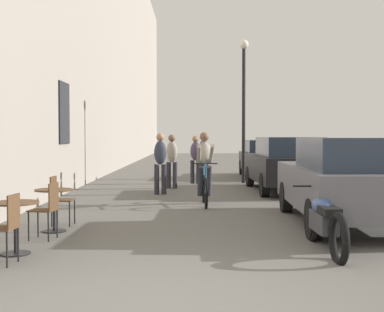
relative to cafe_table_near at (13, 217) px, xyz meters
name	(u,v)px	position (x,y,z in m)	size (l,w,h in m)	color
ground_plane	(152,310)	(2.06, -2.29, -0.52)	(88.00, 88.00, 0.00)	#5B5954
cafe_table_near	(13,217)	(0.00, 0.00, 0.00)	(0.64, 0.64, 0.72)	black
cafe_chair_near_toward_street	(3,224)	(0.08, -0.58, 0.00)	(0.42, 0.42, 0.89)	black
cafe_table_mid	(51,201)	(0.08, 1.70, 0.00)	(0.64, 0.64, 0.72)	black
cafe_chair_mid_toward_street	(45,207)	(0.16, 1.02, 0.00)	(0.44, 0.44, 0.89)	black
cafe_chair_mid_toward_wall	(57,197)	(0.01, 2.33, 0.00)	(0.40, 0.40, 0.89)	black
cyclist_on_bicycle	(202,170)	(2.71, 5.20, 0.29)	(0.52, 1.76, 1.74)	black
pedestrian_near	(158,160)	(1.54, 7.35, 0.44)	(0.37, 0.29, 1.70)	#26262D
pedestrian_mid	(169,158)	(1.79, 8.98, 0.42)	(0.38, 0.30, 1.66)	#26262D
pedestrian_far	(193,157)	(2.53, 10.67, 0.39)	(0.35, 0.25, 1.62)	#26262D
pedestrian_furthest	(201,154)	(2.85, 12.71, 0.43)	(0.37, 0.28, 1.68)	#26262D
street_lamp	(241,92)	(4.18, 10.87, 2.59)	(0.32, 0.32, 4.90)	black
parked_car_nearest	(343,180)	(5.21, 2.35, 0.30)	(2.00, 4.52, 1.59)	#595960
parked_car_second	(283,163)	(5.14, 8.07, 0.30)	(1.96, 4.49, 1.58)	black
parked_car_third	(262,158)	(5.25, 13.38, 0.24)	(1.81, 4.15, 1.46)	black
parked_motorcycle	(322,222)	(4.28, 0.24, -0.12)	(0.62, 2.15, 0.92)	black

